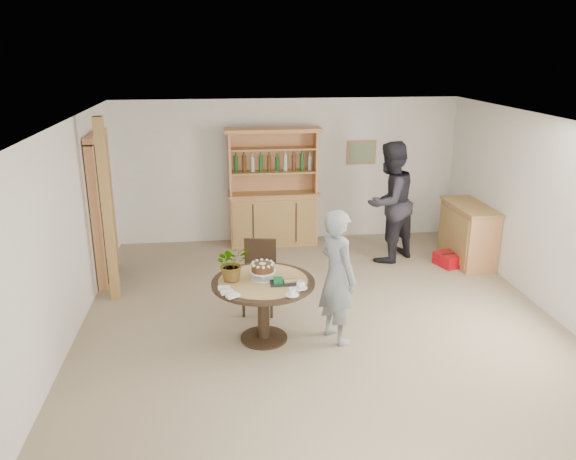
% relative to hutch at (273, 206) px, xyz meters
% --- Properties ---
extents(ground, '(7.00, 7.00, 0.00)m').
position_rel_hutch_xyz_m(ground, '(0.30, -3.24, -0.69)').
color(ground, '#9E8A6C').
rests_on(ground, ground).
extents(room_shell, '(6.04, 7.04, 2.52)m').
position_rel_hutch_xyz_m(room_shell, '(0.30, -3.23, 1.05)').
color(room_shell, white).
rests_on(room_shell, ground).
extents(doorway, '(0.13, 1.10, 2.18)m').
position_rel_hutch_xyz_m(doorway, '(-2.63, -1.24, 0.42)').
color(doorway, black).
rests_on(doorway, ground).
extents(pine_post, '(0.12, 0.12, 2.50)m').
position_rel_hutch_xyz_m(pine_post, '(-2.40, -2.04, 0.56)').
color(pine_post, '#AE8B49').
rests_on(pine_post, ground).
extents(hutch, '(1.62, 0.54, 2.04)m').
position_rel_hutch_xyz_m(hutch, '(0.00, 0.00, 0.00)').
color(hutch, tan).
rests_on(hutch, ground).
extents(sideboard, '(0.54, 1.26, 0.94)m').
position_rel_hutch_xyz_m(sideboard, '(3.04, -1.24, -0.22)').
color(sideboard, tan).
rests_on(sideboard, ground).
extents(dining_table, '(1.20, 1.20, 0.76)m').
position_rel_hutch_xyz_m(dining_table, '(-0.45, -3.44, -0.08)').
color(dining_table, black).
rests_on(dining_table, ground).
extents(dining_chair, '(0.49, 0.49, 0.95)m').
position_rel_hutch_xyz_m(dining_chair, '(-0.43, -2.61, -0.15)').
color(dining_chair, black).
rests_on(dining_chair, ground).
extents(birthday_cake, '(0.30, 0.30, 0.20)m').
position_rel_hutch_xyz_m(birthday_cake, '(-0.45, -3.39, 0.19)').
color(birthday_cake, white).
rests_on(birthday_cake, dining_table).
extents(flower_vase, '(0.47, 0.44, 0.42)m').
position_rel_hutch_xyz_m(flower_vase, '(-0.80, -3.39, 0.28)').
color(flower_vase, '#3F7233').
rests_on(flower_vase, dining_table).
extents(gift_tray, '(0.30, 0.20, 0.08)m').
position_rel_hutch_xyz_m(gift_tray, '(-0.23, -3.56, 0.10)').
color(gift_tray, black).
rests_on(gift_tray, dining_table).
extents(coffee_cup_a, '(0.15, 0.15, 0.09)m').
position_rel_hutch_xyz_m(coffee_cup_a, '(-0.05, -3.72, 0.11)').
color(coffee_cup_a, white).
rests_on(coffee_cup_a, dining_table).
extents(coffee_cup_b, '(0.15, 0.15, 0.08)m').
position_rel_hutch_xyz_m(coffee_cup_b, '(-0.17, -3.89, 0.11)').
color(coffee_cup_b, white).
rests_on(coffee_cup_b, dining_table).
extents(napkins, '(0.24, 0.33, 0.03)m').
position_rel_hutch_xyz_m(napkins, '(-0.86, -3.75, 0.09)').
color(napkins, white).
rests_on(napkins, dining_table).
extents(teen_boy, '(0.59, 0.69, 1.61)m').
position_rel_hutch_xyz_m(teen_boy, '(0.40, -3.54, 0.12)').
color(teen_boy, slate).
rests_on(teen_boy, ground).
extents(adult_person, '(1.20, 1.15, 1.94)m').
position_rel_hutch_xyz_m(adult_person, '(1.77, -1.03, 0.28)').
color(adult_person, black).
rests_on(adult_person, ground).
extents(red_suitcase, '(0.70, 0.57, 0.21)m').
position_rel_hutch_xyz_m(red_suitcase, '(2.80, -1.38, -0.59)').
color(red_suitcase, red).
rests_on(red_suitcase, ground).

